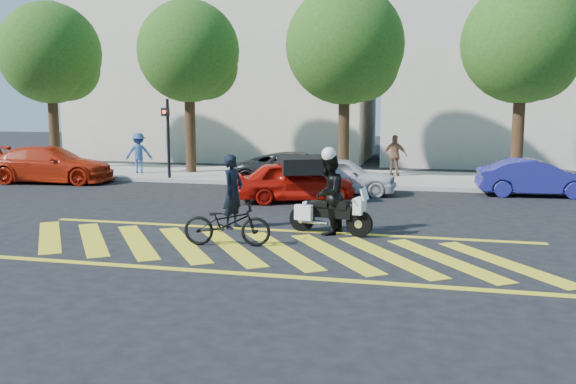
% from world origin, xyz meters
% --- Properties ---
extents(ground, '(90.00, 90.00, 0.00)m').
position_xyz_m(ground, '(0.00, 0.00, 0.00)').
color(ground, black).
rests_on(ground, ground).
extents(sidewalk, '(60.00, 5.00, 0.15)m').
position_xyz_m(sidewalk, '(0.00, 12.00, 0.07)').
color(sidewalk, '#9E998E').
rests_on(sidewalk, ground).
extents(crosswalk, '(12.33, 4.00, 0.01)m').
position_xyz_m(crosswalk, '(-0.04, 0.00, 0.00)').
color(crosswalk, yellow).
rests_on(crosswalk, ground).
extents(building_left, '(16.00, 8.00, 10.00)m').
position_xyz_m(building_left, '(-8.00, 21.00, 5.00)').
color(building_left, beige).
rests_on(building_left, ground).
extents(building_right, '(16.00, 8.00, 11.00)m').
position_xyz_m(building_right, '(9.00, 21.00, 5.50)').
color(building_right, beige).
rests_on(building_right, ground).
extents(tree_far_left, '(4.40, 4.40, 7.41)m').
position_xyz_m(tree_far_left, '(-12.87, 12.06, 5.05)').
color(tree_far_left, black).
rests_on(tree_far_left, ground).
extents(tree_left, '(4.20, 4.20, 7.26)m').
position_xyz_m(tree_left, '(-6.37, 12.06, 4.99)').
color(tree_left, black).
rests_on(tree_left, ground).
extents(tree_center, '(4.60, 4.60, 7.56)m').
position_xyz_m(tree_center, '(0.13, 12.06, 5.10)').
color(tree_center, black).
rests_on(tree_center, ground).
extents(tree_right, '(4.40, 4.40, 7.41)m').
position_xyz_m(tree_right, '(6.63, 12.06, 5.05)').
color(tree_right, black).
rests_on(tree_right, ground).
extents(signal_pole, '(0.28, 0.43, 3.20)m').
position_xyz_m(signal_pole, '(-6.50, 9.74, 1.92)').
color(signal_pole, black).
rests_on(signal_pole, ground).
extents(officer_bike, '(0.58, 0.74, 1.80)m').
position_xyz_m(officer_bike, '(-1.22, 1.94, 0.90)').
color(officer_bike, black).
rests_on(officer_bike, ground).
extents(bicycle, '(1.95, 0.91, 0.98)m').
position_xyz_m(bicycle, '(-0.73, 0.11, 0.49)').
color(bicycle, black).
rests_on(bicycle, ground).
extents(police_motorcycle, '(2.03, 0.84, 0.90)m').
position_xyz_m(police_motorcycle, '(1.18, 1.80, 0.49)').
color(police_motorcycle, black).
rests_on(police_motorcycle, ground).
extents(officer_moto, '(0.89, 1.04, 1.88)m').
position_xyz_m(officer_moto, '(1.17, 1.79, 0.94)').
color(officer_moto, black).
rests_on(officer_moto, ground).
extents(red_convertible, '(4.02, 2.75, 1.27)m').
position_xyz_m(red_convertible, '(-0.66, 6.24, 0.64)').
color(red_convertible, '#B71108').
rests_on(red_convertible, ground).
extents(parked_left, '(5.01, 2.52, 1.40)m').
position_xyz_m(parked_left, '(-10.80, 8.47, 0.70)').
color(parked_left, red).
rests_on(parked_left, ground).
extents(parked_mid_left, '(4.81, 2.48, 1.30)m').
position_xyz_m(parked_mid_left, '(-1.19, 9.20, 0.65)').
color(parked_mid_left, black).
rests_on(parked_mid_left, ground).
extents(parked_mid_right, '(3.77, 1.72, 1.25)m').
position_xyz_m(parked_mid_right, '(0.51, 8.08, 0.63)').
color(parked_mid_right, silver).
rests_on(parked_mid_right, ground).
extents(parked_right, '(3.77, 1.55, 1.22)m').
position_xyz_m(parked_right, '(6.78, 9.20, 0.61)').
color(parked_right, navy).
rests_on(parked_right, ground).
extents(pedestrian_left, '(1.24, 1.01, 1.67)m').
position_xyz_m(pedestrian_left, '(-8.44, 11.09, 0.98)').
color(pedestrian_left, '#345490').
rests_on(pedestrian_left, sidewalk).
extents(pedestrian_right, '(1.02, 0.56, 1.64)m').
position_xyz_m(pedestrian_right, '(1.99, 12.52, 0.97)').
color(pedestrian_right, '#925C42').
rests_on(pedestrian_right, sidewalk).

